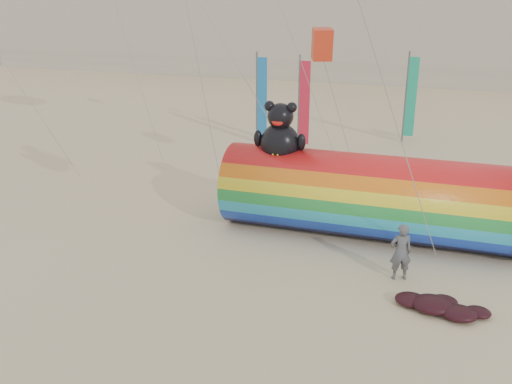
% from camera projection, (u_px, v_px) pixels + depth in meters
% --- Properties ---
extents(ground, '(160.00, 160.00, 0.00)m').
position_uv_depth(ground, '(226.00, 278.00, 17.83)').
color(ground, '#CCB58C').
rests_on(ground, ground).
extents(windsock_assembly, '(10.41, 3.17, 4.80)m').
position_uv_depth(windsock_assembly, '(367.00, 194.00, 20.39)').
color(windsock_assembly, red).
rests_on(windsock_assembly, ground).
extents(kite_handler, '(0.78, 0.65, 1.84)m').
position_uv_depth(kite_handler, '(401.00, 252.00, 17.48)').
color(kite_handler, '#4E4F54').
rests_on(kite_handler, ground).
extents(fabric_bundle, '(2.62, 1.35, 0.41)m').
position_uv_depth(fabric_bundle, '(440.00, 306.00, 15.94)').
color(fabric_bundle, '#360911').
rests_on(fabric_bundle, ground).
extents(festival_banners, '(8.64, 3.73, 5.20)m').
position_uv_depth(festival_banners, '(325.00, 100.00, 31.72)').
color(festival_banners, '#59595E').
rests_on(festival_banners, ground).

